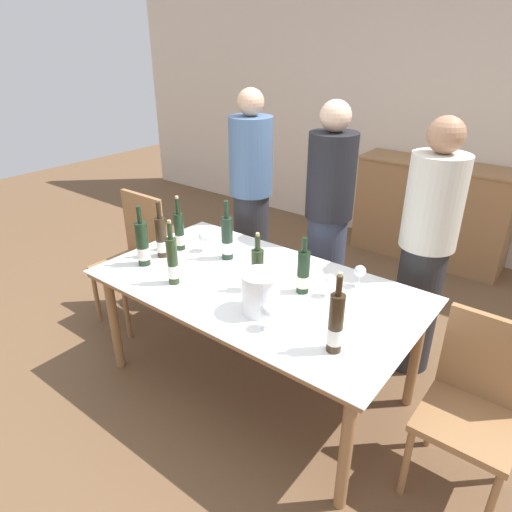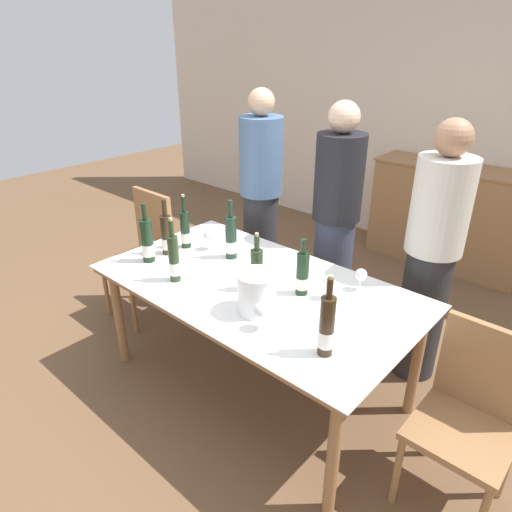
# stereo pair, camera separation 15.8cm
# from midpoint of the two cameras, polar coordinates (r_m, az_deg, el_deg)

# --- Properties ---
(ground_plane) EXTENTS (12.00, 12.00, 0.00)m
(ground_plane) POSITION_cam_midpoint_polar(r_m,az_deg,el_deg) (3.06, -1.54, -15.57)
(ground_plane) COLOR brown
(back_wall) EXTENTS (8.00, 0.10, 2.80)m
(back_wall) POSITION_cam_midpoint_polar(r_m,az_deg,el_deg) (4.84, 20.84, 16.88)
(back_wall) COLOR beige
(back_wall) RESTS_ON ground_plane
(sideboard_cabinet) EXTENTS (1.46, 0.46, 0.96)m
(sideboard_cabinet) POSITION_cam_midpoint_polar(r_m,az_deg,el_deg) (4.73, 20.16, 5.20)
(sideboard_cabinet) COLOR #996B42
(sideboard_cabinet) RESTS_ON ground_plane
(dining_table) EXTENTS (1.86, 1.04, 0.73)m
(dining_table) POSITION_cam_midpoint_polar(r_m,az_deg,el_deg) (2.66, -1.71, -4.72)
(dining_table) COLOR #996B42
(dining_table) RESTS_ON ground_plane
(ice_bucket) EXTENTS (0.21, 0.21, 0.22)m
(ice_bucket) POSITION_cam_midpoint_polar(r_m,az_deg,el_deg) (2.33, -1.40, -4.49)
(ice_bucket) COLOR white
(ice_bucket) RESTS_ON dining_table
(wine_bottle_0) EXTENTS (0.06, 0.06, 0.39)m
(wine_bottle_0) POSITION_cam_midpoint_polar(r_m,az_deg,el_deg) (2.64, -12.08, -0.71)
(wine_bottle_0) COLOR #28381E
(wine_bottle_0) RESTS_ON dining_table
(wine_bottle_1) EXTENTS (0.07, 0.07, 0.40)m
(wine_bottle_1) POSITION_cam_midpoint_polar(r_m,az_deg,el_deg) (2.05, 7.74, -8.52)
(wine_bottle_1) COLOR #332314
(wine_bottle_1) RESTS_ON dining_table
(wine_bottle_2) EXTENTS (0.07, 0.07, 0.39)m
(wine_bottle_2) POSITION_cam_midpoint_polar(r_m,az_deg,el_deg) (2.89, -5.19, 2.12)
(wine_bottle_2) COLOR #1E3323
(wine_bottle_2) RESTS_ON dining_table
(wine_bottle_3) EXTENTS (0.07, 0.07, 0.33)m
(wine_bottle_3) POSITION_cam_midpoint_polar(r_m,az_deg,el_deg) (2.50, 4.14, -2.16)
(wine_bottle_3) COLOR black
(wine_bottle_3) RESTS_ON dining_table
(wine_bottle_4) EXTENTS (0.07, 0.07, 0.35)m
(wine_bottle_4) POSITION_cam_midpoint_polar(r_m,az_deg,el_deg) (2.52, -1.61, -1.88)
(wine_bottle_4) COLOR #28381E
(wine_bottle_4) RESTS_ON dining_table
(wine_bottle_5) EXTENTS (0.08, 0.08, 0.38)m
(wine_bottle_5) POSITION_cam_midpoint_polar(r_m,az_deg,el_deg) (2.90, -15.52, 1.33)
(wine_bottle_5) COLOR black
(wine_bottle_5) RESTS_ON dining_table
(wine_bottle_6) EXTENTS (0.07, 0.07, 0.37)m
(wine_bottle_6) POSITION_cam_midpoint_polar(r_m,az_deg,el_deg) (3.07, -11.02, 2.97)
(wine_bottle_6) COLOR black
(wine_bottle_6) RESTS_ON dining_table
(wine_bottle_7) EXTENTS (0.07, 0.07, 0.37)m
(wine_bottle_7) POSITION_cam_midpoint_polar(r_m,az_deg,el_deg) (2.99, -13.23, 2.20)
(wine_bottle_7) COLOR #332314
(wine_bottle_7) RESTS_ON dining_table
(wine_glass_0) EXTENTS (0.07, 0.07, 0.13)m
(wine_glass_0) POSITION_cam_midpoint_polar(r_m,az_deg,el_deg) (2.49, 7.42, -3.19)
(wine_glass_0) COLOR white
(wine_glass_0) RESTS_ON dining_table
(wine_glass_1) EXTENTS (0.07, 0.07, 0.13)m
(wine_glass_1) POSITION_cam_midpoint_polar(r_m,az_deg,el_deg) (2.62, 11.19, -2.03)
(wine_glass_1) COLOR white
(wine_glass_1) RESTS_ON dining_table
(wine_glass_2) EXTENTS (0.08, 0.08, 0.14)m
(wine_glass_2) POSITION_cam_midpoint_polar(r_m,az_deg,el_deg) (3.02, -7.98, 2.29)
(wine_glass_2) COLOR white
(wine_glass_2) RESTS_ON dining_table
(wine_glass_3) EXTENTS (0.08, 0.08, 0.14)m
(wine_glass_3) POSITION_cam_midpoint_polar(r_m,az_deg,el_deg) (2.20, -0.52, -6.97)
(wine_glass_3) COLOR white
(wine_glass_3) RESTS_ON dining_table
(chair_right_end) EXTENTS (0.42, 0.42, 0.89)m
(chair_right_end) POSITION_cam_midpoint_polar(r_m,az_deg,el_deg) (2.40, 24.11, -15.96)
(chair_right_end) COLOR #996B42
(chair_right_end) RESTS_ON ground_plane
(chair_left_end) EXTENTS (0.42, 0.42, 0.98)m
(chair_left_end) POSITION_cam_midpoint_polar(r_m,az_deg,el_deg) (3.59, -16.04, 0.59)
(chair_left_end) COLOR #996B42
(chair_left_end) RESTS_ON ground_plane
(person_host) EXTENTS (0.33, 0.33, 1.70)m
(person_host) POSITION_cam_midpoint_polar(r_m,az_deg,el_deg) (3.59, -1.89, 6.81)
(person_host) COLOR #2D2D33
(person_host) RESTS_ON ground_plane
(person_guest_left) EXTENTS (0.33, 0.33, 1.66)m
(person_guest_left) POSITION_cam_midpoint_polar(r_m,az_deg,el_deg) (3.25, 7.61, 4.22)
(person_guest_left) COLOR #383F56
(person_guest_left) RESTS_ON ground_plane
(person_guest_right) EXTENTS (0.33, 0.33, 1.64)m
(person_guest_right) POSITION_cam_midpoint_polar(r_m,az_deg,el_deg) (2.94, 18.94, 0.27)
(person_guest_right) COLOR #262628
(person_guest_right) RESTS_ON ground_plane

